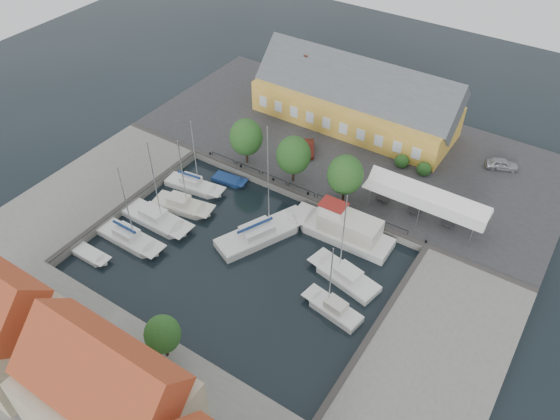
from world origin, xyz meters
The scene contains 22 objects.
ground centered at (0.00, 0.00, 0.00)m, with size 140.00×140.00×0.00m, color black.
north_quay centered at (0.00, 23.00, 0.50)m, with size 56.00×26.00×1.00m, color #2D2D30.
west_quay centered at (-22.00, -2.00, 0.50)m, with size 12.00×24.00×1.00m, color slate.
east_quay centered at (22.00, -2.00, 0.50)m, with size 12.00×24.00×1.00m, color slate.
south_bank centered at (0.00, -21.00, 0.50)m, with size 56.00×14.00×1.00m, color slate.
quay_edge_fittings centered at (0.02, 4.75, 1.06)m, with size 56.00×24.72×0.40m.
warehouse centered at (-2.60, 28.36, 4.43)m, with size 28.56×14.00×9.55m.
tent_canopy centered at (14.00, 14.50, 3.68)m, with size 14.00×4.00×2.83m.
quay_trees centered at (-2.00, 12.00, 4.88)m, with size 18.20×4.20×6.30m.
car_silver centered at (18.91, 28.64, 1.70)m, with size 1.65×4.09×1.39m, color #9B9DA2.
car_red centered at (-3.48, 18.24, 1.63)m, with size 1.34×3.85×1.27m, color #5C1C15.
center_sailboat centered at (-0.23, 2.35, 0.36)m, with size 7.52×11.34×14.92m.
trawler centered at (7.65, 7.49, 1.02)m, with size 12.31×3.88×5.00m.
east_boat_a centered at (10.72, 2.01, 0.26)m, with size 8.41×4.29×11.50m.
east_boat_b centered at (11.74, -2.37, 0.26)m, with size 6.62×3.09×9.04m.
west_boat_a centered at (-12.23, 4.98, 0.27)m, with size 8.11×3.25×10.57m.
west_boat_b centered at (-10.97, 1.31, 0.26)m, with size 7.92×3.91×10.53m.
west_boat_c centered at (-11.81, -2.17, 0.26)m, with size 9.11×2.99×12.11m.
west_boat_d centered at (-12.06, -6.19, 0.27)m, with size 8.57×2.65×11.38m.
launch_sw centered at (-13.84, -10.26, 0.09)m, with size 4.63×1.79×0.98m.
launch_nw centered at (-9.34, 8.48, 0.09)m, with size 4.70×2.31×0.88m.
townhouses centered at (1.93, -23.24, 5.82)m, with size 36.30×8.50×12.00m.
Camera 1 is at (25.80, -33.40, 43.11)m, focal length 35.00 mm.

